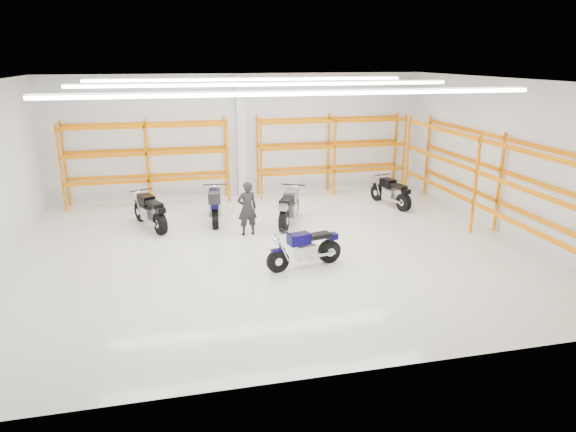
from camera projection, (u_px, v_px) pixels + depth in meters
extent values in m
plane|color=silver|center=(273.00, 249.00, 14.18)|extent=(14.00, 14.00, 0.00)
cube|color=silver|center=(241.00, 136.00, 19.09)|extent=(14.00, 0.02, 4.50)
cube|color=silver|center=(348.00, 248.00, 7.92)|extent=(14.00, 0.02, 4.50)
cube|color=silver|center=(506.00, 158.00, 15.00)|extent=(0.02, 12.00, 4.50)
cube|color=white|center=(271.00, 81.00, 12.83)|extent=(14.00, 12.00, 0.02)
cube|color=white|center=(301.00, 93.00, 10.07)|extent=(10.00, 0.22, 0.10)
cube|color=white|center=(267.00, 84.00, 13.33)|extent=(10.00, 0.22, 0.10)
cube|color=white|center=(250.00, 79.00, 16.12)|extent=(10.00, 0.22, 0.10)
cylinder|color=black|center=(278.00, 261.00, 12.56)|extent=(0.59, 0.24, 0.58)
cylinder|color=black|center=(329.00, 251.00, 13.16)|extent=(0.62, 0.31, 0.60)
cylinder|color=silver|center=(278.00, 261.00, 12.56)|extent=(0.22, 0.18, 0.19)
cylinder|color=silver|center=(329.00, 251.00, 13.16)|extent=(0.25, 0.24, 0.21)
cube|color=#090537|center=(278.00, 250.00, 12.47)|extent=(0.37, 0.22, 0.06)
cube|color=#B7B7BC|center=(305.00, 252.00, 12.84)|extent=(0.57, 0.45, 0.37)
cube|color=#A5A5AA|center=(318.00, 253.00, 13.02)|extent=(0.69, 0.27, 0.08)
cube|color=#090537|center=(299.00, 239.00, 12.66)|extent=(0.60, 0.44, 0.27)
cube|color=black|center=(318.00, 236.00, 12.88)|extent=(0.69, 0.43, 0.12)
cube|color=#090537|center=(332.00, 236.00, 13.08)|extent=(0.29, 0.26, 0.16)
cylinder|color=black|center=(287.00, 233.00, 12.46)|extent=(0.19, 0.67, 0.03)
sphere|color=silver|center=(276.00, 241.00, 12.38)|extent=(0.18, 0.18, 0.18)
cylinder|color=silver|center=(322.00, 255.00, 12.91)|extent=(0.73, 0.25, 0.09)
cylinder|color=black|center=(140.00, 211.00, 16.47)|extent=(0.38, 0.64, 0.64)
cylinder|color=black|center=(160.00, 224.00, 15.25)|extent=(0.44, 0.68, 0.66)
cylinder|color=silver|center=(140.00, 211.00, 16.47)|extent=(0.22, 0.26, 0.21)
cylinder|color=silver|center=(160.00, 224.00, 15.25)|extent=(0.29, 0.30, 0.23)
cube|color=black|center=(139.00, 202.00, 16.37)|extent=(0.30, 0.42, 0.06)
cube|color=#B7B7BC|center=(150.00, 214.00, 15.80)|extent=(0.58, 0.66, 0.41)
cube|color=#A5A5AA|center=(155.00, 220.00, 15.52)|extent=(0.42, 0.73, 0.09)
cube|color=black|center=(146.00, 200.00, 15.82)|extent=(0.57, 0.69, 0.30)
cube|color=black|center=(154.00, 204.00, 15.37)|extent=(0.58, 0.77, 0.13)
cube|color=black|center=(160.00, 210.00, 15.05)|extent=(0.33, 0.35, 0.17)
cylinder|color=black|center=(141.00, 190.00, 16.03)|extent=(0.70, 0.34, 0.04)
sphere|color=silver|center=(138.00, 193.00, 16.32)|extent=(0.20, 0.20, 0.20)
cylinder|color=silver|center=(150.00, 222.00, 15.39)|extent=(0.41, 0.77, 0.10)
cylinder|color=black|center=(215.00, 204.00, 17.26)|extent=(0.19, 0.64, 0.63)
cylinder|color=black|center=(215.00, 218.00, 15.76)|extent=(0.25, 0.67, 0.65)
cylinder|color=silver|center=(215.00, 204.00, 17.26)|extent=(0.17, 0.22, 0.21)
cylinder|color=silver|center=(215.00, 218.00, 15.76)|extent=(0.23, 0.25, 0.23)
cube|color=#0B0737|center=(215.00, 195.00, 17.17)|extent=(0.19, 0.39, 0.06)
cube|color=#B7B7BC|center=(215.00, 208.00, 16.44)|extent=(0.43, 0.58, 0.40)
cube|color=#A5A5AA|center=(215.00, 214.00, 16.10)|extent=(0.20, 0.75, 0.08)
cube|color=#0B0737|center=(215.00, 194.00, 16.50)|extent=(0.41, 0.62, 0.30)
cube|color=black|center=(215.00, 199.00, 15.94)|extent=(0.38, 0.72, 0.13)
cube|color=#0B0737|center=(215.00, 205.00, 15.55)|extent=(0.26, 0.30, 0.17)
cylinder|color=black|center=(214.00, 184.00, 16.77)|extent=(0.74, 0.11, 0.04)
sphere|color=silver|center=(215.00, 187.00, 17.12)|extent=(0.20, 0.20, 0.20)
cylinder|color=silver|center=(210.00, 215.00, 16.03)|extent=(0.17, 0.80, 0.09)
cube|color=black|center=(214.00, 198.00, 15.35)|extent=(0.40, 0.43, 0.32)
cylinder|color=black|center=(295.00, 206.00, 17.03)|extent=(0.40, 0.66, 0.67)
cylinder|color=black|center=(284.00, 221.00, 15.47)|extent=(0.47, 0.71, 0.69)
cylinder|color=silver|center=(295.00, 206.00, 17.03)|extent=(0.23, 0.27, 0.22)
cylinder|color=silver|center=(284.00, 221.00, 15.47)|extent=(0.30, 0.32, 0.24)
cube|color=gray|center=(295.00, 196.00, 16.93)|extent=(0.32, 0.43, 0.07)
cube|color=#B7B7BC|center=(290.00, 209.00, 16.18)|extent=(0.61, 0.69, 0.42)
cube|color=#A5A5AA|center=(287.00, 217.00, 15.82)|extent=(0.45, 0.76, 0.09)
cube|color=gray|center=(291.00, 195.00, 16.24)|extent=(0.61, 0.72, 0.31)
cube|color=black|center=(287.00, 200.00, 15.66)|extent=(0.61, 0.80, 0.13)
cube|color=gray|center=(283.00, 207.00, 15.26)|extent=(0.34, 0.36, 0.18)
cylinder|color=black|center=(293.00, 185.00, 16.52)|extent=(0.72, 0.37, 0.04)
sphere|color=silver|center=(295.00, 188.00, 16.88)|extent=(0.21, 0.21, 0.21)
cylinder|color=silver|center=(281.00, 217.00, 15.82)|extent=(0.45, 0.79, 0.10)
cylinder|color=black|center=(377.00, 193.00, 18.81)|extent=(0.27, 0.62, 0.60)
cylinder|color=black|center=(404.00, 202.00, 17.52)|extent=(0.33, 0.65, 0.62)
cylinder|color=silver|center=(377.00, 193.00, 18.81)|extent=(0.19, 0.23, 0.20)
cylinder|color=silver|center=(404.00, 202.00, 17.52)|extent=(0.25, 0.26, 0.22)
cube|color=black|center=(377.00, 185.00, 18.72)|extent=(0.24, 0.39, 0.06)
cube|color=#B7B7BC|center=(390.00, 194.00, 18.11)|extent=(0.48, 0.60, 0.38)
cube|color=#A5A5AA|center=(397.00, 200.00, 17.81)|extent=(0.29, 0.71, 0.08)
cube|color=black|center=(388.00, 183.00, 18.15)|extent=(0.47, 0.63, 0.28)
cube|color=black|center=(398.00, 186.00, 17.67)|extent=(0.46, 0.72, 0.12)
cube|color=black|center=(406.00, 191.00, 17.33)|extent=(0.28, 0.31, 0.16)
cylinder|color=black|center=(382.00, 175.00, 18.37)|extent=(0.69, 0.21, 0.04)
sphere|color=silver|center=(377.00, 177.00, 18.68)|extent=(0.19, 0.19, 0.19)
cylinder|color=silver|center=(394.00, 201.00, 17.71)|extent=(0.27, 0.75, 0.09)
imported|color=black|center=(247.00, 208.00, 15.07)|extent=(0.64, 0.46, 1.63)
cube|color=white|center=(241.00, 137.00, 18.92)|extent=(0.32, 0.32, 4.50)
cube|color=orange|center=(65.00, 164.00, 17.87)|extent=(0.07, 0.07, 3.00)
cube|color=orange|center=(61.00, 169.00, 17.13)|extent=(0.07, 0.07, 3.00)
cube|color=orange|center=(148.00, 160.00, 18.47)|extent=(0.07, 0.07, 3.00)
cube|color=orange|center=(147.00, 165.00, 17.73)|extent=(0.07, 0.07, 3.00)
cube|color=orange|center=(226.00, 157.00, 19.07)|extent=(0.07, 0.07, 3.00)
cube|color=orange|center=(228.00, 161.00, 18.33)|extent=(0.07, 0.07, 3.00)
cube|color=orange|center=(149.00, 176.00, 18.64)|extent=(5.60, 0.07, 0.12)
cube|color=orange|center=(148.00, 181.00, 17.89)|extent=(5.60, 0.07, 0.12)
cube|color=orange|center=(147.00, 150.00, 18.36)|extent=(5.60, 0.07, 0.12)
cube|color=orange|center=(146.00, 154.00, 17.61)|extent=(5.60, 0.07, 0.12)
cube|color=orange|center=(145.00, 124.00, 18.08)|extent=(5.60, 0.07, 0.12)
cube|color=orange|center=(144.00, 127.00, 17.33)|extent=(5.60, 0.07, 0.12)
cube|color=orange|center=(257.00, 156.00, 19.33)|extent=(0.07, 0.07, 3.00)
cube|color=orange|center=(261.00, 160.00, 18.58)|extent=(0.07, 0.07, 3.00)
cube|color=orange|center=(328.00, 153.00, 19.93)|extent=(0.07, 0.07, 3.00)
cube|color=orange|center=(335.00, 157.00, 19.18)|extent=(0.07, 0.07, 3.00)
cube|color=orange|center=(395.00, 150.00, 20.53)|extent=(0.07, 0.07, 3.00)
cube|color=orange|center=(404.00, 153.00, 19.78)|extent=(0.07, 0.07, 3.00)
cube|color=orange|center=(328.00, 167.00, 20.09)|extent=(5.60, 0.07, 0.12)
cube|color=orange|center=(334.00, 171.00, 19.35)|extent=(5.60, 0.07, 0.12)
cube|color=orange|center=(329.00, 143.00, 19.82)|extent=(5.60, 0.07, 0.12)
cube|color=orange|center=(335.00, 147.00, 19.07)|extent=(5.60, 0.07, 0.12)
cube|color=orange|center=(329.00, 119.00, 19.54)|extent=(5.60, 0.07, 0.12)
cube|color=orange|center=(336.00, 121.00, 18.79)|extent=(5.60, 0.07, 0.12)
cube|color=orange|center=(500.00, 183.00, 15.20)|extent=(0.07, 0.07, 3.00)
cube|color=orange|center=(475.00, 184.00, 15.03)|extent=(0.07, 0.07, 3.00)
cube|color=orange|center=(427.00, 155.00, 19.39)|extent=(0.07, 0.07, 3.00)
cube|color=orange|center=(408.00, 156.00, 19.22)|extent=(0.07, 0.07, 3.00)
cube|color=orange|center=(497.00, 201.00, 15.37)|extent=(0.07, 9.00, 0.12)
cube|color=orange|center=(473.00, 203.00, 15.20)|extent=(0.07, 9.00, 0.12)
cube|color=orange|center=(501.00, 170.00, 15.09)|extent=(0.07, 9.00, 0.12)
cube|color=orange|center=(477.00, 172.00, 14.92)|extent=(0.07, 9.00, 0.12)
cube|color=orange|center=(505.00, 139.00, 14.81)|extent=(0.07, 9.00, 0.12)
cube|color=orange|center=(480.00, 140.00, 14.64)|extent=(0.07, 9.00, 0.12)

